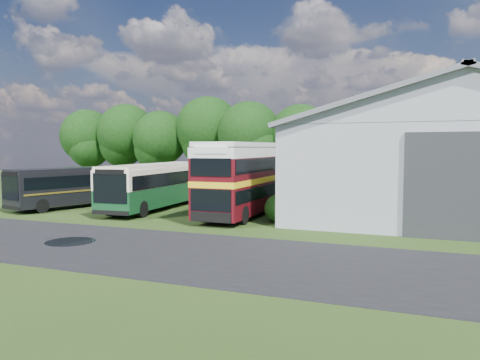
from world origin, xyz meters
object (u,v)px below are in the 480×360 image
at_px(bus_green_single, 157,185).
at_px(bus_dark_single, 81,186).
at_px(bus_maroon_double, 246,179).
at_px(storage_shed, 452,149).

height_order(bus_green_single, bus_dark_single, bus_green_single).
xyz_separation_m(bus_maroon_double, bus_dark_single, (-12.72, -0.50, -0.78)).
bearing_deg(bus_maroon_double, storage_shed, 32.77).
distance_m(storage_shed, bus_maroon_double, 14.70).
distance_m(bus_green_single, bus_dark_single, 5.92).
distance_m(storage_shed, bus_green_single, 20.66).
bearing_deg(bus_dark_single, storage_shed, 33.91).
bearing_deg(bus_dark_single, bus_maroon_double, 17.39).
relative_size(bus_green_single, bus_dark_single, 1.09).
height_order(storage_shed, bus_dark_single, storage_shed).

